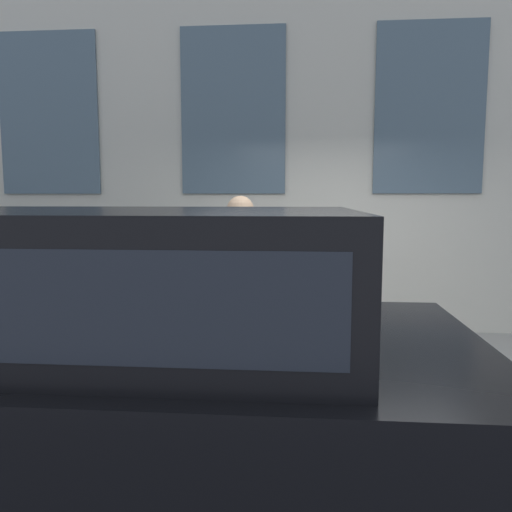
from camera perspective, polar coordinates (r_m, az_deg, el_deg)
name	(u,v)px	position (r m, az deg, el deg)	size (l,w,h in m)	color
ground_plane	(341,419)	(4.28, 9.66, -17.91)	(80.00, 80.00, 0.00)	#47474C
sidewalk	(332,365)	(5.29, 8.65, -12.18)	(2.22, 60.00, 0.14)	gray
fire_hydrant	(273,341)	(4.43, 1.99, -9.73)	(0.37, 0.47, 0.74)	red
person	(241,263)	(4.87, -1.78, -0.85)	(0.40, 0.26, 1.65)	navy
parked_truck_black_near	(105,342)	(2.97, -16.87, -9.34)	(1.98, 4.25, 1.71)	black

